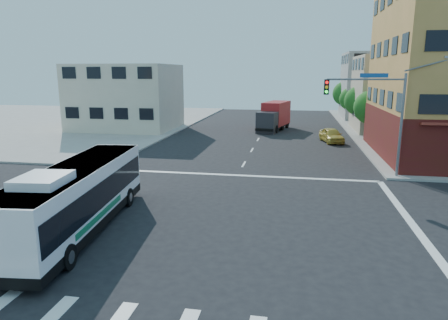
# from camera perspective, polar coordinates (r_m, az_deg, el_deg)

# --- Properties ---
(ground) EXTENTS (120.00, 120.00, 0.00)m
(ground) POSITION_cam_1_polar(r_m,az_deg,el_deg) (19.03, -2.24, -9.33)
(ground) COLOR black
(ground) RESTS_ON ground
(sidewalk_nw) EXTENTS (50.00, 50.00, 0.15)m
(sidewalk_nw) POSITION_cam_1_polar(r_m,az_deg,el_deg) (65.48, -26.43, 5.01)
(sidewalk_nw) COLOR gray
(sidewalk_nw) RESTS_ON ground
(building_east_near) EXTENTS (12.06, 10.06, 9.00)m
(building_east_near) POSITION_cam_1_polar(r_m,az_deg,el_deg) (52.96, 24.78, 8.54)
(building_east_near) COLOR tan
(building_east_near) RESTS_ON ground
(building_east_far) EXTENTS (12.06, 10.06, 10.00)m
(building_east_far) POSITION_cam_1_polar(r_m,az_deg,el_deg) (66.58, 21.84, 9.78)
(building_east_far) COLOR #A3A39E
(building_east_far) RESTS_ON ground
(building_west) EXTENTS (12.06, 10.06, 8.00)m
(building_west) POSITION_cam_1_polar(r_m,az_deg,el_deg) (51.73, -13.83, 8.69)
(building_west) COLOR beige
(building_west) RESTS_ON ground
(signal_mast_ne) EXTENTS (7.91, 1.13, 8.07)m
(signal_mast_ne) POSITION_cam_1_polar(r_m,az_deg,el_deg) (28.44, 20.92, 7.44)
(signal_mast_ne) COLOR slate
(signal_mast_ne) RESTS_ON ground
(street_tree_a) EXTENTS (3.60, 3.60, 5.53)m
(street_tree_a) POSITION_cam_1_polar(r_m,az_deg,el_deg) (46.03, 20.37, 7.34)
(street_tree_a) COLOR #362013
(street_tree_a) RESTS_ON ground
(street_tree_b) EXTENTS (3.80, 3.80, 5.79)m
(street_tree_b) POSITION_cam_1_polar(r_m,az_deg,el_deg) (53.89, 18.92, 8.24)
(street_tree_b) COLOR #362013
(street_tree_b) RESTS_ON ground
(street_tree_c) EXTENTS (3.40, 3.40, 5.29)m
(street_tree_c) POSITION_cam_1_polar(r_m,az_deg,el_deg) (61.82, 17.81, 8.50)
(street_tree_c) COLOR #362013
(street_tree_c) RESTS_ON ground
(street_tree_d) EXTENTS (4.00, 4.00, 6.03)m
(street_tree_d) POSITION_cam_1_polar(r_m,az_deg,el_deg) (69.72, 16.99, 9.27)
(street_tree_d) COLOR #362013
(street_tree_d) RESTS_ON ground
(transit_bus) EXTENTS (3.53, 11.38, 3.32)m
(transit_bus) POSITION_cam_1_polar(r_m,az_deg,el_deg) (19.01, -20.15, -4.95)
(transit_bus) COLOR black
(transit_bus) RESTS_ON ground
(box_truck) EXTENTS (3.93, 7.98, 3.45)m
(box_truck) POSITION_cam_1_polar(r_m,az_deg,el_deg) (50.14, 7.15, 6.16)
(box_truck) COLOR #26262B
(box_truck) RESTS_ON ground
(parked_car) EXTENTS (2.62, 4.57, 1.46)m
(parked_car) POSITION_cam_1_polar(r_m,az_deg,el_deg) (42.52, 15.12, 3.44)
(parked_car) COLOR gold
(parked_car) RESTS_ON ground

